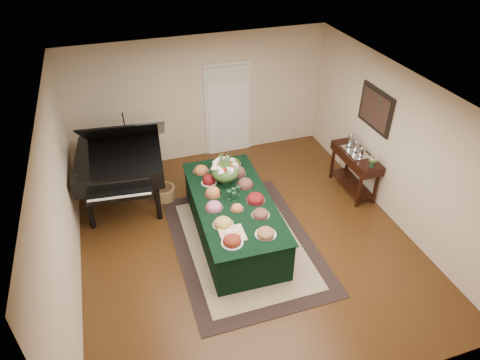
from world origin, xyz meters
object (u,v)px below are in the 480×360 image
object	(u,v)px
buffet_table	(233,217)
grand_piano	(120,161)
floral_centerpiece	(225,169)
mahogany_sideboard	(355,162)

from	to	relation	value
buffet_table	grand_piano	xyz separation A→B (m)	(-1.68, 1.53, 0.55)
floral_centerpiece	grand_piano	distance (m)	1.99
buffet_table	floral_centerpiece	distance (m)	0.85
buffet_table	mahogany_sideboard	xyz separation A→B (m)	(2.66, 0.54, 0.27)
grand_piano	mahogany_sideboard	xyz separation A→B (m)	(4.34, -0.99, -0.28)
grand_piano	mahogany_sideboard	distance (m)	4.46
buffet_table	mahogany_sideboard	distance (m)	2.73
buffet_table	mahogany_sideboard	size ratio (longest dim) A/B	2.21
floral_centerpiece	mahogany_sideboard	size ratio (longest dim) A/B	0.41
buffet_table	floral_centerpiece	world-z (taller)	floral_centerpiece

